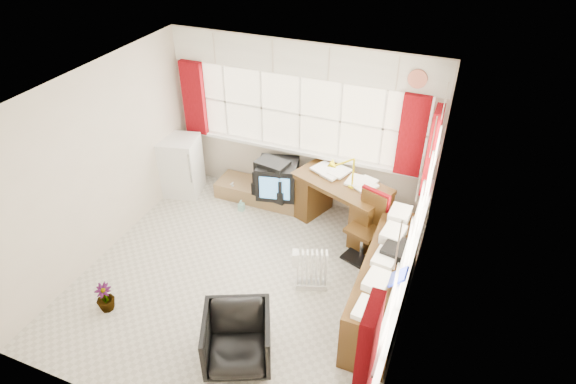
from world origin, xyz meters
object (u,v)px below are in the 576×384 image
at_px(office_chair, 237,339).
at_px(crt_tv, 278,179).
at_px(task_chair, 369,223).
at_px(radiator, 312,273).
at_px(credenza, 384,284).
at_px(mini_fridge, 181,165).
at_px(desk, 341,202).
at_px(desk_lamp, 354,166).
at_px(tv_bench, 261,192).

distance_m(office_chair, crt_tv, 2.81).
distance_m(task_chair, radiator, 1.03).
xyz_separation_m(credenza, mini_fridge, (-3.53, 1.28, 0.08)).
relative_size(desk, crt_tv, 2.19).
xyz_separation_m(task_chair, crt_tv, (-1.53, 0.56, -0.01)).
height_order(task_chair, office_chair, task_chair).
bearing_deg(mini_fridge, radiator, -25.61).
distance_m(radiator, credenza, 0.90).
relative_size(desk_lamp, task_chair, 0.47).
xyz_separation_m(radiator, mini_fridge, (-2.64, 1.27, 0.24)).
height_order(desk_lamp, crt_tv, desk_lamp).
bearing_deg(desk_lamp, office_chair, -100.71).
distance_m(tv_bench, crt_tv, 0.52).
height_order(desk, desk_lamp, desk_lamp).
bearing_deg(task_chair, desk_lamp, 133.00).
distance_m(office_chair, mini_fridge, 3.43).
bearing_deg(tv_bench, office_chair, -69.85).
bearing_deg(tv_bench, crt_tv, -14.42).
relative_size(desk_lamp, credenza, 0.23).
bearing_deg(credenza, desk, 124.94).
relative_size(desk, mini_fridge, 1.59).
bearing_deg(office_chair, desk_lamp, 54.99).
bearing_deg(task_chair, crt_tv, 160.01).
relative_size(desk_lamp, tv_bench, 0.33).
relative_size(desk, desk_lamp, 3.24).
bearing_deg(credenza, desk_lamp, 121.35).
relative_size(desk_lamp, crt_tv, 0.68).
bearing_deg(desk, office_chair, -97.08).
distance_m(desk, crt_tv, 1.03).
bearing_deg(mini_fridge, desk, 1.03).
distance_m(desk, office_chair, 2.63).
xyz_separation_m(desk, crt_tv, (-1.02, 0.11, 0.08)).
height_order(desk, office_chair, desk).
height_order(credenza, mini_fridge, mini_fridge).
height_order(radiator, tv_bench, radiator).
bearing_deg(radiator, crt_tv, 126.56).
xyz_separation_m(office_chair, mini_fridge, (-2.28, 2.56, 0.15)).
distance_m(credenza, tv_bench, 2.75).
height_order(office_chair, mini_fridge, mini_fridge).
height_order(credenza, tv_bench, credenza).
height_order(office_chair, crt_tv, crt_tv).
height_order(office_chair, radiator, office_chair).
bearing_deg(desk_lamp, tv_bench, 170.20).
relative_size(task_chair, crt_tv, 1.44).
relative_size(credenza, crt_tv, 2.91).
distance_m(desk_lamp, radiator, 1.53).
bearing_deg(desk, mini_fridge, -178.97).
height_order(radiator, credenza, credenza).
bearing_deg(task_chair, tv_bench, 160.99).
relative_size(desk_lamp, mini_fridge, 0.49).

